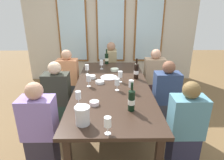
{
  "coord_description": "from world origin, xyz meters",
  "views": [
    {
      "loc": [
        -0.04,
        -2.68,
        1.84
      ],
      "look_at": [
        0.0,
        0.08,
        0.79
      ],
      "focal_mm": 30.95,
      "sensor_mm": 36.0,
      "label": 1
    }
  ],
  "objects_px": {
    "tasting_bowl_3": "(94,103)",
    "wine_glass_5": "(131,84)",
    "wine_bottle_1": "(132,100)",
    "seated_person_2": "(40,130)",
    "seated_person_0": "(69,80)",
    "tasting_bowl_2": "(100,82)",
    "wine_glass_7": "(108,123)",
    "wine_glass_4": "(87,68)",
    "seated_person_1": "(154,79)",
    "seated_person_4": "(58,99)",
    "seated_person_6": "(111,67)",
    "wine_bottle_2": "(136,71)",
    "wine_bottle_0": "(107,58)",
    "white_plate_0": "(109,77)",
    "wine_glass_6": "(117,82)",
    "tasting_bowl_1": "(92,77)",
    "wine_glass_3": "(120,75)",
    "metal_pitcher": "(83,115)",
    "dining_table": "(112,89)",
    "wine_glass_2": "(101,63)",
    "wine_glass_1": "(78,95)",
    "wine_glass_0": "(89,79)",
    "seated_person_3": "(185,129)",
    "tasting_bowl_0": "(115,70)"
  },
  "relations": [
    {
      "from": "wine_bottle_1",
      "to": "seated_person_2",
      "type": "xyz_separation_m",
      "value": [
        -1.03,
        -0.07,
        -0.34
      ]
    },
    {
      "from": "metal_pitcher",
      "to": "seated_person_4",
      "type": "height_order",
      "value": "seated_person_4"
    },
    {
      "from": "wine_glass_3",
      "to": "seated_person_0",
      "type": "bearing_deg",
      "value": 144.98
    },
    {
      "from": "tasting_bowl_1",
      "to": "tasting_bowl_3",
      "type": "relative_size",
      "value": 1.03
    },
    {
      "from": "wine_bottle_2",
      "to": "wine_bottle_0",
      "type": "bearing_deg",
      "value": 119.03
    },
    {
      "from": "wine_bottle_1",
      "to": "wine_glass_3",
      "type": "bearing_deg",
      "value": 94.97
    },
    {
      "from": "wine_glass_1",
      "to": "wine_glass_0",
      "type": "bearing_deg",
      "value": 83.64
    },
    {
      "from": "dining_table",
      "to": "wine_bottle_1",
      "type": "xyz_separation_m",
      "value": [
        0.21,
        -0.76,
        0.19
      ]
    },
    {
      "from": "white_plate_0",
      "to": "wine_glass_5",
      "type": "bearing_deg",
      "value": -62.74
    },
    {
      "from": "tasting_bowl_2",
      "to": "wine_glass_2",
      "type": "relative_size",
      "value": 0.78
    },
    {
      "from": "seated_person_1",
      "to": "seated_person_2",
      "type": "bearing_deg",
      "value": -134.95
    },
    {
      "from": "wine_bottle_2",
      "to": "tasting_bowl_1",
      "type": "distance_m",
      "value": 0.73
    },
    {
      "from": "wine_bottle_0",
      "to": "wine_glass_2",
      "type": "relative_size",
      "value": 1.74
    },
    {
      "from": "dining_table",
      "to": "wine_bottle_0",
      "type": "height_order",
      "value": "wine_bottle_0"
    },
    {
      "from": "seated_person_4",
      "to": "wine_glass_5",
      "type": "bearing_deg",
      "value": -12.45
    },
    {
      "from": "wine_bottle_1",
      "to": "wine_glass_6",
      "type": "distance_m",
      "value": 0.58
    },
    {
      "from": "wine_glass_7",
      "to": "seated_person_2",
      "type": "bearing_deg",
      "value": 154.88
    },
    {
      "from": "tasting_bowl_3",
      "to": "seated_person_0",
      "type": "distance_m",
      "value": 1.57
    },
    {
      "from": "seated_person_6",
      "to": "wine_bottle_2",
      "type": "bearing_deg",
      "value": -73.34
    },
    {
      "from": "wine_bottle_1",
      "to": "seated_person_1",
      "type": "xyz_separation_m",
      "value": [
        0.62,
        1.59,
        -0.34
      ]
    },
    {
      "from": "wine_glass_5",
      "to": "seated_person_6",
      "type": "relative_size",
      "value": 0.16
    },
    {
      "from": "seated_person_6",
      "to": "tasting_bowl_1",
      "type": "bearing_deg",
      "value": -103.93
    },
    {
      "from": "tasting_bowl_3",
      "to": "wine_glass_6",
      "type": "bearing_deg",
      "value": 56.36
    },
    {
      "from": "metal_pitcher",
      "to": "wine_bottle_2",
      "type": "xyz_separation_m",
      "value": [
        0.7,
        1.31,
        0.03
      ]
    },
    {
      "from": "wine_bottle_1",
      "to": "seated_person_1",
      "type": "distance_m",
      "value": 1.74
    },
    {
      "from": "seated_person_1",
      "to": "tasting_bowl_1",
      "type": "bearing_deg",
      "value": -154.97
    },
    {
      "from": "wine_glass_4",
      "to": "wine_glass_5",
      "type": "xyz_separation_m",
      "value": [
        0.68,
        -0.76,
        0.0
      ]
    },
    {
      "from": "wine_glass_5",
      "to": "wine_glass_3",
      "type": "bearing_deg",
      "value": 108.09
    },
    {
      "from": "wine_glass_4",
      "to": "wine_glass_6",
      "type": "xyz_separation_m",
      "value": [
        0.49,
        -0.7,
        0.0
      ]
    },
    {
      "from": "white_plate_0",
      "to": "wine_glass_4",
      "type": "xyz_separation_m",
      "value": [
        -0.38,
        0.17,
        0.12
      ]
    },
    {
      "from": "wine_glass_1",
      "to": "seated_person_4",
      "type": "distance_m",
      "value": 0.8
    },
    {
      "from": "tasting_bowl_2",
      "to": "wine_glass_7",
      "type": "xyz_separation_m",
      "value": [
        0.13,
        -1.26,
        0.1
      ]
    },
    {
      "from": "white_plate_0",
      "to": "wine_glass_6",
      "type": "height_order",
      "value": "wine_glass_6"
    },
    {
      "from": "seated_person_1",
      "to": "seated_person_4",
      "type": "distance_m",
      "value": 1.86
    },
    {
      "from": "wine_bottle_1",
      "to": "tasting_bowl_2",
      "type": "relative_size",
      "value": 2.45
    },
    {
      "from": "tasting_bowl_3",
      "to": "wine_glass_5",
      "type": "bearing_deg",
      "value": 37.57
    },
    {
      "from": "tasting_bowl_2",
      "to": "seated_person_6",
      "type": "bearing_deg",
      "value": 83.08
    },
    {
      "from": "tasting_bowl_2",
      "to": "wine_glass_7",
      "type": "relative_size",
      "value": 0.78
    },
    {
      "from": "wine_glass_2",
      "to": "seated_person_3",
      "type": "relative_size",
      "value": 0.16
    },
    {
      "from": "tasting_bowl_3",
      "to": "wine_glass_7",
      "type": "xyz_separation_m",
      "value": [
        0.16,
        -0.56,
        0.09
      ]
    },
    {
      "from": "wine_bottle_2",
      "to": "wine_glass_4",
      "type": "bearing_deg",
      "value": 165.08
    },
    {
      "from": "wine_glass_7",
      "to": "seated_person_3",
      "type": "bearing_deg",
      "value": 22.3
    },
    {
      "from": "tasting_bowl_0",
      "to": "seated_person_1",
      "type": "distance_m",
      "value": 0.82
    },
    {
      "from": "seated_person_3",
      "to": "seated_person_6",
      "type": "distance_m",
      "value": 2.57
    },
    {
      "from": "tasting_bowl_0",
      "to": "seated_person_6",
      "type": "bearing_deg",
      "value": 93.46
    },
    {
      "from": "wine_glass_6",
      "to": "seated_person_0",
      "type": "xyz_separation_m",
      "value": [
        -0.9,
        0.99,
        -0.34
      ]
    },
    {
      "from": "tasting_bowl_3",
      "to": "wine_glass_4",
      "type": "bearing_deg",
      "value": 100.32
    },
    {
      "from": "wine_bottle_0",
      "to": "wine_glass_1",
      "type": "relative_size",
      "value": 1.74
    },
    {
      "from": "seated_person_3",
      "to": "dining_table",
      "type": "bearing_deg",
      "value": 135.11
    },
    {
      "from": "wine_glass_3",
      "to": "seated_person_2",
      "type": "distance_m",
      "value": 1.39
    }
  ]
}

